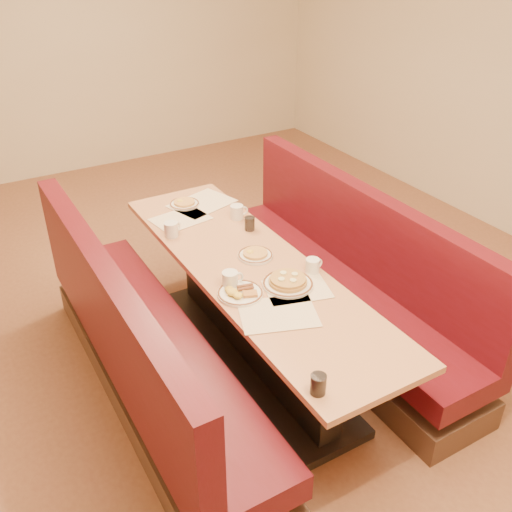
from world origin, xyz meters
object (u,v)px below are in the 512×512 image
coffee_mug_b (231,279)px  soda_tumbler_mid (250,224)px  coffee_mug_c (237,212)px  soda_tumbler_near (318,384)px  booth_left (144,355)px  coffee_mug_d (172,229)px  diner_table (252,316)px  coffee_mug_a (313,265)px  booth_right (342,286)px  eggs_plate (240,293)px  pancake_plate (288,282)px

coffee_mug_b → soda_tumbler_mid: bearing=57.4°
coffee_mug_c → soda_tumbler_near: soda_tumbler_near is taller
booth_left → coffee_mug_d: 0.88m
coffee_mug_d → coffee_mug_c: bearing=-20.5°
diner_table → coffee_mug_c: coffee_mug_c is taller
diner_table → booth_left: 0.73m
diner_table → coffee_mug_d: bearing=113.8°
booth_left → soda_tumbler_near: (0.45, -1.08, 0.44)m
coffee_mug_a → soda_tumbler_near: 1.01m
booth_right → coffee_mug_b: booth_right is taller
diner_table → eggs_plate: eggs_plate is taller
coffee_mug_a → coffee_mug_d: size_ratio=0.92×
booth_right → coffee_mug_c: bearing=129.1°
booth_right → soda_tumbler_near: size_ratio=25.02×
coffee_mug_b → coffee_mug_d: (-0.05, 0.74, 0.00)m
pancake_plate → coffee_mug_b: bearing=151.6°
booth_left → coffee_mug_b: size_ratio=19.15×
coffee_mug_a → coffee_mug_d: coffee_mug_d is taller
booth_left → coffee_mug_b: booth_left is taller
coffee_mug_d → soda_tumbler_mid: coffee_mug_d is taller
coffee_mug_c → soda_tumbler_mid: bearing=-84.9°
soda_tumbler_mid → booth_left: bearing=-156.5°
coffee_mug_a → coffee_mug_c: size_ratio=0.91×
coffee_mug_c → booth_left: bearing=-139.2°
booth_left → soda_tumbler_near: size_ratio=25.02×
pancake_plate → soda_tumbler_mid: 0.72m
diner_table → eggs_plate: (-0.21, -0.23, 0.39)m
coffee_mug_c → coffee_mug_d: bearing=-170.5°
booth_right → coffee_mug_d: booth_right is taller
coffee_mug_d → soda_tumbler_mid: bearing=-42.3°
diner_table → soda_tumbler_near: 1.20m
pancake_plate → coffee_mug_c: (0.16, 0.90, 0.03)m
coffee_mug_c → soda_tumbler_near: 1.77m
booth_right → soda_tumbler_near: booth_right is taller
pancake_plate → coffee_mug_d: coffee_mug_d is taller
booth_left → coffee_mug_c: (0.97, 0.61, 0.44)m
coffee_mug_d → coffee_mug_b: bearing=-107.4°
eggs_plate → coffee_mug_b: (-0.00, 0.10, 0.04)m
booth_left → pancake_plate: booth_left is taller
diner_table → booth_left: size_ratio=1.00×
booth_left → eggs_plate: size_ratio=9.61×
booth_right → eggs_plate: (-0.94, -0.23, 0.40)m
booth_left → coffee_mug_b: 0.69m
pancake_plate → coffee_mug_b: 0.33m
booth_right → coffee_mug_d: (-1.00, 0.60, 0.44)m
booth_left → soda_tumbler_near: bearing=-67.3°
booth_left → coffee_mug_c: booth_left is taller
booth_left → coffee_mug_a: 1.13m
coffee_mug_a → booth_left: bearing=161.7°
diner_table → booth_right: size_ratio=1.00×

